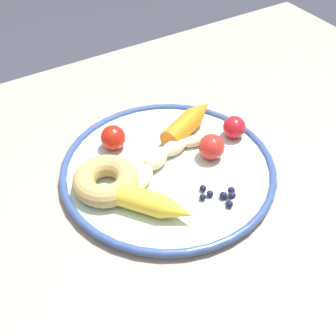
% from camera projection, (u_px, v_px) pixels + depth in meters
% --- Properties ---
extents(dining_table, '(1.18, 0.87, 0.75)m').
position_uv_depth(dining_table, '(191.00, 215.00, 0.77)').
color(dining_table, '#A38D81').
rests_on(dining_table, ground_plane).
extents(plate, '(0.34, 0.34, 0.02)m').
position_uv_depth(plate, '(168.00, 169.00, 0.72)').
color(plate, silver).
rests_on(plate, dining_table).
extents(banana, '(0.19, 0.11, 0.03)m').
position_uv_depth(banana, '(160.00, 162.00, 0.71)').
color(banana, beige).
rests_on(banana, plate).
extents(carrot_orange, '(0.13, 0.09, 0.04)m').
position_uv_depth(carrot_orange, '(189.00, 121.00, 0.78)').
color(carrot_orange, orange).
rests_on(carrot_orange, plate).
extents(carrot_yellow, '(0.10, 0.11, 0.03)m').
position_uv_depth(carrot_yellow, '(156.00, 205.00, 0.64)').
color(carrot_yellow, yellow).
rests_on(carrot_yellow, plate).
extents(donut, '(0.14, 0.14, 0.03)m').
position_uv_depth(donut, '(106.00, 181.00, 0.67)').
color(donut, tan).
rests_on(donut, plate).
extents(blueberry_pile, '(0.05, 0.06, 0.02)m').
position_uv_depth(blueberry_pile, '(220.00, 195.00, 0.66)').
color(blueberry_pile, '#191638').
rests_on(blueberry_pile, plate).
extents(tomato_near, '(0.04, 0.04, 0.04)m').
position_uv_depth(tomato_near, '(113.00, 138.00, 0.74)').
color(tomato_near, red).
rests_on(tomato_near, plate).
extents(tomato_mid, '(0.04, 0.04, 0.04)m').
position_uv_depth(tomato_mid, '(212.00, 147.00, 0.72)').
color(tomato_mid, red).
rests_on(tomato_mid, plate).
extents(tomato_far, '(0.04, 0.04, 0.04)m').
position_uv_depth(tomato_far, '(234.00, 127.00, 0.76)').
color(tomato_far, red).
rests_on(tomato_far, plate).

